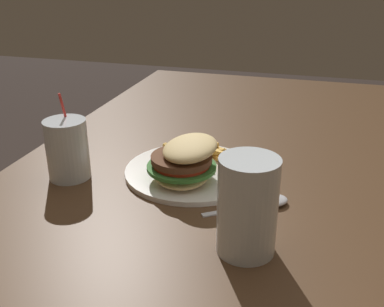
{
  "coord_description": "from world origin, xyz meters",
  "views": [
    {
      "loc": [
        0.84,
        0.03,
        1.16
      ],
      "look_at": [
        0.05,
        -0.2,
        0.79
      ],
      "focal_mm": 42.0,
      "sensor_mm": 36.0,
      "label": 1
    }
  ],
  "objects_px": {
    "meal_plate_near": "(188,164)",
    "spoon": "(270,201)",
    "beer_glass": "(247,208)",
    "juice_glass": "(68,151)"
  },
  "relations": [
    {
      "from": "meal_plate_near",
      "to": "juice_glass",
      "type": "relative_size",
      "value": 1.64
    },
    {
      "from": "meal_plate_near",
      "to": "beer_glass",
      "type": "distance_m",
      "value": 0.25
    },
    {
      "from": "meal_plate_near",
      "to": "juice_glass",
      "type": "xyz_separation_m",
      "value": [
        0.06,
        -0.23,
        0.02
      ]
    },
    {
      "from": "meal_plate_near",
      "to": "juice_glass",
      "type": "height_order",
      "value": "juice_glass"
    },
    {
      "from": "meal_plate_near",
      "to": "spoon",
      "type": "relative_size",
      "value": 1.85
    },
    {
      "from": "meal_plate_near",
      "to": "beer_glass",
      "type": "bearing_deg",
      "value": 36.67
    },
    {
      "from": "beer_glass",
      "to": "meal_plate_near",
      "type": "bearing_deg",
      "value": -143.33
    },
    {
      "from": "beer_glass",
      "to": "spoon",
      "type": "relative_size",
      "value": 1.02
    },
    {
      "from": "meal_plate_near",
      "to": "spoon",
      "type": "distance_m",
      "value": 0.18
    },
    {
      "from": "meal_plate_near",
      "to": "beer_glass",
      "type": "height_order",
      "value": "beer_glass"
    }
  ]
}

